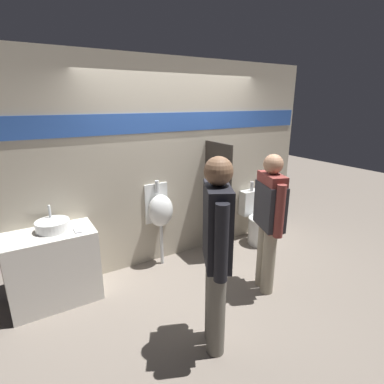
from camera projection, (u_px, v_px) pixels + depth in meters
The scene contains 10 objects.
ground_plane at pixel (199, 271), 3.98m from camera, with size 16.00×16.00×0.00m, color #70665B.
display_wall at pixel (176, 162), 4.08m from camera, with size 4.37×0.07×2.70m.
sink_counter at pixel (54, 267), 3.29m from camera, with size 0.90×0.51×0.82m.
sink_basin at pixel (53, 225), 3.22m from camera, with size 0.35×0.35×0.25m.
cell_phone at pixel (78, 230), 3.21m from camera, with size 0.07×0.14×0.01m.
divider_near_counter at pixel (217, 201), 4.21m from camera, with size 0.03×0.58×1.63m.
urinal_near_counter at pixel (160, 210), 3.96m from camera, with size 0.34×0.27×1.17m.
toilet at pixel (259, 223), 4.73m from camera, with size 0.42×0.59×0.94m.
person_in_vest at pixel (269, 215), 3.35m from camera, with size 0.35×0.54×1.63m.
person_with_lanyard at pixel (216, 250), 2.50m from camera, with size 0.38×0.55×1.76m.
Camera 1 is at (-1.88, -2.96, 2.16)m, focal length 28.00 mm.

